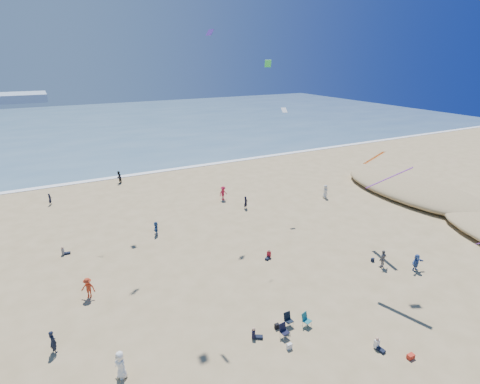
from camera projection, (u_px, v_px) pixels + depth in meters
ocean at (80, 127)px, 99.30m from camera, size 220.00×100.00×0.06m
surf_line at (116, 177)px, 57.82m from camera, size 220.00×1.20×0.08m
standing_flyers at (227, 237)px, 36.84m from camera, size 33.90×50.37×1.84m
seated_group at (248, 309)px, 27.06m from camera, size 17.83×29.62×0.84m
chair_cluster at (294, 324)px, 25.49m from camera, size 2.71×1.44×1.00m
white_tote at (289, 346)px, 23.93m from camera, size 0.35×0.20×0.40m
black_backpack at (277, 326)px, 25.73m from camera, size 0.30×0.22×0.38m
cooler at (411, 356)px, 23.19m from camera, size 0.45×0.30×0.30m
navy_bag at (373, 260)px, 34.14m from camera, size 0.28×0.18×0.34m
kites_aloft at (298, 92)px, 29.16m from camera, size 37.62×46.01×28.15m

